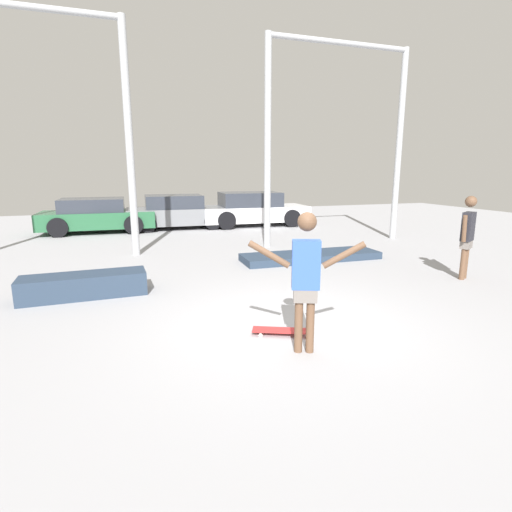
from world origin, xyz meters
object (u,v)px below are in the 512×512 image
at_px(bystander, 467,233).
at_px(parked_car_green, 97,216).
at_px(grind_box, 84,285).
at_px(skateboarder, 306,273).
at_px(manual_pad, 311,256).
at_px(skateboard, 280,331).
at_px(parked_car_grey, 177,212).
at_px(parked_car_white, 253,209).

bearing_deg(bystander, parked_car_green, -80.32).
distance_m(grind_box, bystander, 7.68).
xyz_separation_m(grind_box, parked_car_green, (-0.11, 8.28, 0.41)).
distance_m(skateboarder, manual_pad, 5.49).
bearing_deg(skateboard, skateboarder, -56.92).
relative_size(manual_pad, bystander, 2.05).
distance_m(grind_box, manual_pad, 5.49).
relative_size(parked_car_green, parked_car_grey, 1.02).
distance_m(manual_pad, parked_car_white, 6.78).
bearing_deg(grind_box, manual_pad, 15.07).
relative_size(manual_pad, parked_car_white, 0.81).
relative_size(skateboard, parked_car_white, 0.18).
relative_size(skateboard, grind_box, 0.36).
bearing_deg(grind_box, skateboarder, -50.17).
height_order(skateboard, parked_car_green, parked_car_green).
relative_size(skateboarder, bystander, 1.02).
distance_m(skateboarder, bystander, 5.16).
distance_m(manual_pad, parked_car_grey, 7.38).
distance_m(grind_box, parked_car_grey, 8.87).
distance_m(parked_car_white, bystander, 9.57).
height_order(skateboard, parked_car_white, parked_car_white).
xyz_separation_m(skateboarder, manual_pad, (2.50, 4.79, -0.94)).
bearing_deg(parked_car_grey, bystander, -62.08).
xyz_separation_m(skateboard, grind_box, (-2.72, 2.77, 0.15)).
height_order(skateboarder, parked_car_green, skateboarder).
xyz_separation_m(grind_box, manual_pad, (5.30, 1.43, -0.12)).
height_order(skateboarder, manual_pad, skateboarder).
height_order(skateboarder, parked_car_grey, skateboarder).
distance_m(skateboarder, parked_car_white, 11.94).
distance_m(grind_box, parked_car_white, 10.11).
bearing_deg(manual_pad, skateboarder, -117.50).
xyz_separation_m(parked_car_green, bystander, (7.65, -9.57, 0.37)).
height_order(parked_car_grey, bystander, bystander).
bearing_deg(parked_car_green, skateboarder, -74.06).
distance_m(skateboard, grind_box, 3.89).
bearing_deg(manual_pad, parked_car_green, 128.33).
xyz_separation_m(manual_pad, bystander, (2.23, -2.72, 0.90)).
distance_m(parked_car_green, parked_car_white, 6.08).
bearing_deg(skateboard, bystander, 41.67).
relative_size(parked_car_grey, bystander, 2.28).
bearing_deg(parked_car_white, parked_car_grey, 178.56).
bearing_deg(grind_box, skateboard, -45.58).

